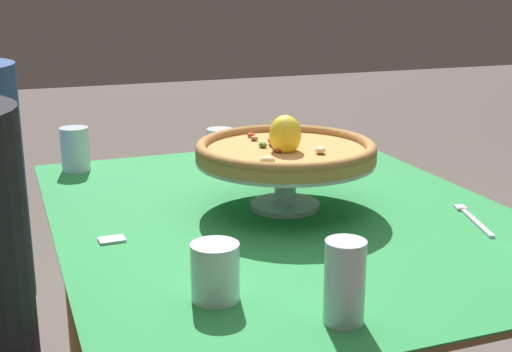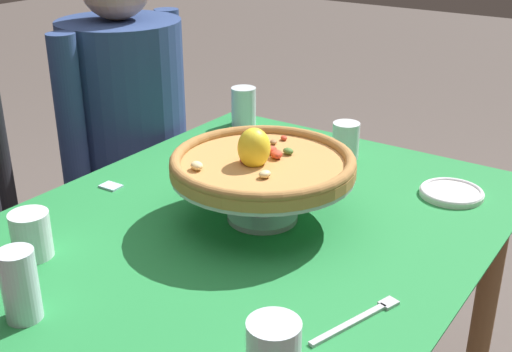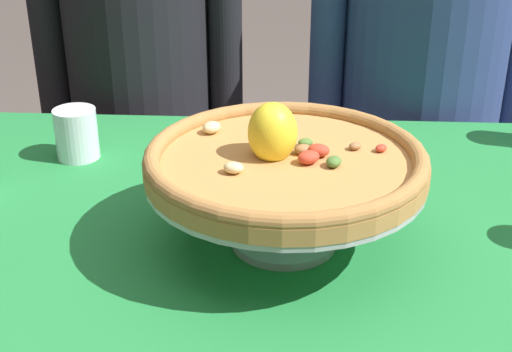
{
  "view_description": "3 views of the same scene",
  "coord_description": "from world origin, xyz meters",
  "views": [
    {
      "loc": [
        -1.33,
        0.56,
        1.2
      ],
      "look_at": [
        0.07,
        0.04,
        0.78
      ],
      "focal_mm": 48.71,
      "sensor_mm": 36.0,
      "label": 1
    },
    {
      "loc": [
        -1.03,
        -0.73,
        1.37
      ],
      "look_at": [
        0.03,
        -0.0,
        0.81
      ],
      "focal_mm": 45.78,
      "sensor_mm": 36.0,
      "label": 2
    },
    {
      "loc": [
        0.04,
        -0.92,
        1.26
      ],
      "look_at": [
        -0.02,
        0.06,
        0.78
      ],
      "focal_mm": 49.93,
      "sensor_mm": 36.0,
      "label": 3
    }
  ],
  "objects": [
    {
      "name": "sugar_packet",
      "position": [
        -0.04,
        0.38,
        0.71
      ],
      "size": [
        0.04,
        0.05,
        0.0
      ],
      "primitive_type": "cube",
      "rotation": [
        0.0,
        0.0,
        1.6
      ],
      "color": "silver",
      "rests_on": "dining_table"
    },
    {
      "name": "water_glass_back_right",
      "position": [
        0.52,
        0.38,
        0.76
      ],
      "size": [
        0.08,
        0.08,
        0.12
      ],
      "color": "silver",
      "rests_on": "dining_table"
    },
    {
      "name": "side_plate",
      "position": [
        0.38,
        -0.32,
        0.72
      ],
      "size": [
        0.15,
        0.15,
        0.02
      ],
      "color": "white",
      "rests_on": "dining_table"
    },
    {
      "name": "water_glass_back_left",
      "position": [
        -0.36,
        0.27,
        0.75
      ],
      "size": [
        0.08,
        0.08,
        0.09
      ],
      "color": "white",
      "rests_on": "dining_table"
    },
    {
      "name": "pizza",
      "position": [
        0.03,
        -0.02,
        0.85
      ],
      "size": [
        0.4,
        0.4,
        0.1
      ],
      "color": "#BC8447",
      "rests_on": "pizza_stand"
    },
    {
      "name": "pizza_stand",
      "position": [
        0.03,
        -0.02,
        0.8
      ],
      "size": [
        0.39,
        0.39,
        0.11
      ],
      "color": "#B7B7C1",
      "rests_on": "dining_table"
    },
    {
      "name": "dinner_fork",
      "position": [
        -0.19,
        -0.36,
        0.71
      ],
      "size": [
        0.2,
        0.08,
        0.01
      ],
      "color": "#B7B7C1",
      "rests_on": "dining_table"
    },
    {
      "name": "water_glass_side_left",
      "position": [
        -0.5,
        0.11,
        0.77
      ],
      "size": [
        0.06,
        0.06,
        0.13
      ],
      "color": "silver",
      "rests_on": "dining_table"
    },
    {
      "name": "water_glass_side_right",
      "position": [
        0.45,
        0.0,
        0.75
      ],
      "size": [
        0.07,
        0.07,
        0.1
      ],
      "color": "white",
      "rests_on": "dining_table"
    },
    {
      "name": "diner_right",
      "position": [
        0.34,
        0.7,
        0.61
      ],
      "size": [
        0.53,
        0.39,
        1.23
      ],
      "color": "gray",
      "rests_on": "ground"
    },
    {
      "name": "dining_table",
      "position": [
        0.0,
        0.0,
        0.61
      ],
      "size": [
        1.21,
        0.97,
        0.71
      ],
      "color": "olive",
      "rests_on": "ground"
    }
  ]
}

